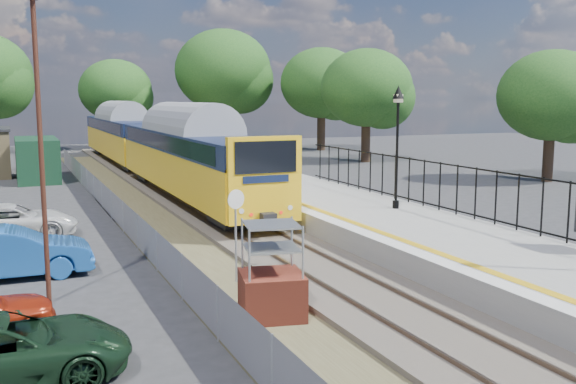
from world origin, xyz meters
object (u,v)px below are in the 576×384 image
victorian_lamp_north (398,118)px  brick_plinth (272,273)px  carpark_lamp (40,132)px  train (147,141)px  speed_sign (236,221)px  car_blue (10,253)px  car_white (11,221)px

victorian_lamp_north → brick_plinth: victorian_lamp_north is taller
brick_plinth → carpark_lamp: (-4.63, 3.26, 3.14)m
train → victorian_lamp_north: bearing=-75.4°
train → carpark_lamp: size_ratio=5.48×
victorian_lamp_north → speed_sign: (-7.80, -4.22, -2.54)m
victorian_lamp_north → brick_plinth: bearing=-138.0°
train → car_blue: bearing=-110.7°
speed_sign → car_blue: (-5.63, 3.08, -1.03)m
speed_sign → car_white: bearing=106.3°
train → car_white: train is taller
speed_sign → brick_plinth: bearing=-109.7°
victorian_lamp_north → speed_sign: 9.22m
train → car_white: bearing=-116.8°
car_blue → car_white: bearing=0.5°
car_white → train: bearing=-25.9°
victorian_lamp_north → speed_sign: size_ratio=1.76×
carpark_lamp → brick_plinth: bearing=-35.1°
carpark_lamp → car_white: size_ratio=1.63×
train → speed_sign: 24.77m
carpark_lamp → train: bearing=73.3°
car_white → carpark_lamp: bearing=-173.5°
carpark_lamp → speed_sign: bearing=-3.6°
train → carpark_lamp: carpark_lamp is taller
car_blue → car_white: 5.55m
train → car_blue: size_ratio=9.22×
speed_sign → car_white: speed_sign is taller
victorian_lamp_north → car_white: bearing=161.8°
carpark_lamp → victorian_lamp_north: bearing=17.3°
train → car_white: 18.01m
brick_plinth → car_blue: brick_plinth is taller
carpark_lamp → car_blue: (-0.84, 2.78, -3.49)m
train → speed_sign: bearing=-95.8°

